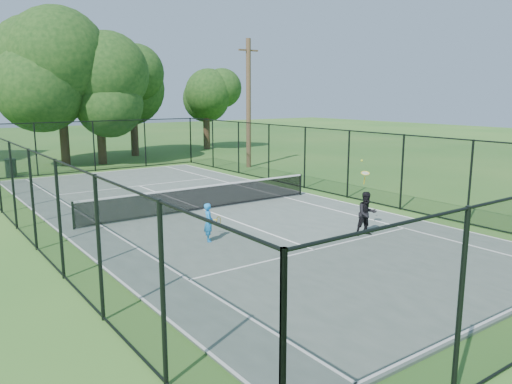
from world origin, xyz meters
TOP-DOWN VIEW (x-y plane):
  - ground at (0.00, 0.00)m, footprint 120.00×120.00m
  - tennis_court at (0.00, 0.00)m, footprint 11.00×24.00m
  - tennis_net at (0.00, 0.00)m, footprint 10.08×0.08m
  - fence at (0.00, 0.00)m, footprint 13.10×26.10m
  - tree_near_left at (-0.74, 16.51)m, footprint 6.64×6.64m
  - tree_near_mid at (1.44, 15.87)m, footprint 5.57×5.57m
  - tree_near_right at (4.97, 18.91)m, footprint 5.83×5.83m
  - tree_far_right at (11.78, 19.92)m, footprint 4.87×4.87m
  - trash_bin_left at (-4.53, 13.62)m, footprint 0.58×0.58m
  - trash_bin_right at (-4.35, 14.39)m, footprint 0.58×0.58m
  - utility_pole at (8.45, 9.00)m, footprint 1.40×0.30m
  - player_blue at (-2.01, -3.83)m, footprint 0.80×0.51m
  - player_black at (2.43, -6.20)m, footprint 0.82×1.03m

SIDE VIEW (x-z plane):
  - ground at x=0.00m, z-range 0.00..0.00m
  - tennis_court at x=0.00m, z-range 0.00..0.06m
  - trash_bin_right at x=-4.35m, z-range 0.01..0.89m
  - trash_bin_left at x=-4.53m, z-range 0.01..1.01m
  - tennis_net at x=0.00m, z-range 0.10..1.05m
  - player_blue at x=-2.01m, z-range 0.06..1.25m
  - player_black at x=2.43m, z-range -0.40..1.95m
  - fence at x=0.00m, z-range 0.00..3.00m
  - tree_far_right at x=11.78m, z-range 0.77..7.20m
  - utility_pole at x=8.45m, z-range 0.06..7.93m
  - tree_near_mid at x=1.44m, z-range 0.84..8.12m
  - tree_near_right at x=4.97m, z-range 1.09..9.13m
  - tree_near_left at x=-0.74m, z-range 1.00..9.66m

